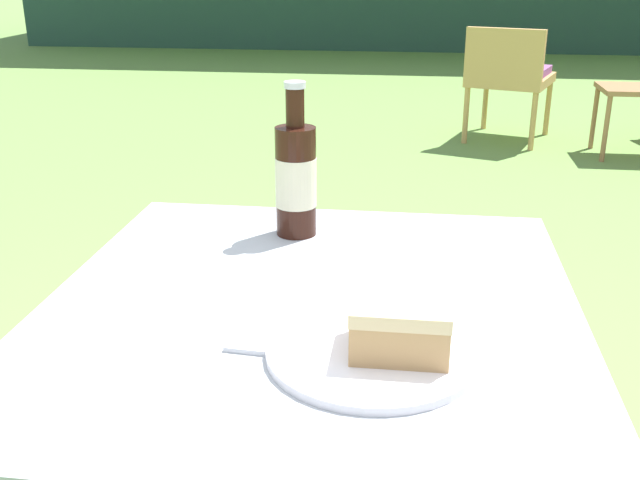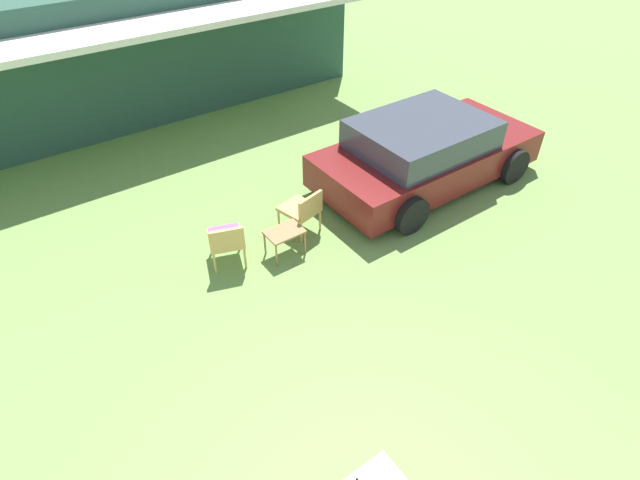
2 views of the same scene
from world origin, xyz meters
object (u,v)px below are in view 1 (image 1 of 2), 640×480
wicker_chair_cushioned (509,74)px  patio_table (310,360)px  cake_on_plate (386,338)px  cola_bottle_near (296,178)px

wicker_chair_cushioned → patio_table: (-0.72, -4.22, 0.22)m
cake_on_plate → wicker_chair_cushioned: bearing=82.0°
wicker_chair_cushioned → cola_bottle_near: bearing=97.8°
patio_table → cake_on_plate: size_ratio=3.15×
cola_bottle_near → wicker_chair_cushioned: bearing=78.9°
cake_on_plate → cola_bottle_near: size_ratio=0.98×
patio_table → cake_on_plate: (0.11, -0.13, 0.11)m
wicker_chair_cushioned → cake_on_plate: 4.41m
wicker_chair_cushioned → cola_bottle_near: (-0.78, -3.97, 0.40)m
patio_table → cake_on_plate: cake_on_plate is taller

